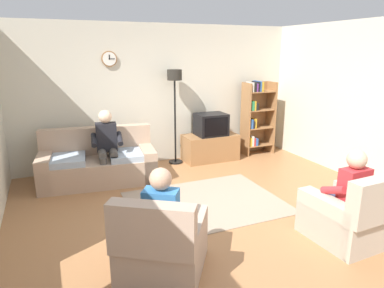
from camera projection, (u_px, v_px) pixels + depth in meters
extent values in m
plane|color=#9E6B42|center=(221.00, 213.00, 4.81)|extent=(12.00, 12.00, 0.00)
cube|color=beige|center=(160.00, 95.00, 6.82)|extent=(6.20, 0.12, 2.70)
cylinder|color=olive|center=(109.00, 59.00, 6.20)|extent=(0.28, 0.03, 0.28)
cylinder|color=white|center=(109.00, 59.00, 6.19)|extent=(0.24, 0.01, 0.24)
cube|color=black|center=(109.00, 57.00, 6.17)|extent=(0.02, 0.01, 0.09)
cube|color=black|center=(112.00, 59.00, 6.20)|extent=(0.11, 0.01, 0.01)
cube|color=beige|center=(380.00, 105.00, 5.53)|extent=(0.12, 5.80, 2.70)
cube|color=tan|center=(99.00, 171.00, 5.87)|extent=(1.98, 1.05, 0.42)
cube|color=tan|center=(96.00, 140.00, 6.09)|extent=(1.91, 0.41, 0.48)
cube|color=tan|center=(147.00, 162.00, 6.09)|extent=(0.31, 0.86, 0.56)
cube|color=tan|center=(45.00, 172.00, 5.63)|extent=(0.31, 0.86, 0.56)
cube|color=#9EADBC|center=(128.00, 155.00, 5.90)|extent=(0.67, 0.74, 0.10)
cube|color=#9EADBC|center=(66.00, 160.00, 5.62)|extent=(0.67, 0.74, 0.10)
cube|color=olive|center=(210.00, 147.00, 7.09)|extent=(1.10, 0.56, 0.53)
cube|color=black|center=(205.00, 143.00, 7.31)|extent=(1.10, 0.04, 0.03)
cube|color=black|center=(211.00, 124.00, 6.94)|extent=(0.60, 0.48, 0.44)
cube|color=black|center=(216.00, 127.00, 6.73)|extent=(0.50, 0.01, 0.36)
cube|color=olive|center=(245.00, 120.00, 7.32)|extent=(0.04, 0.36, 1.55)
cube|color=olive|center=(270.00, 117.00, 7.56)|extent=(0.04, 0.36, 1.55)
cube|color=olive|center=(254.00, 117.00, 7.59)|extent=(0.64, 0.02, 1.55)
cube|color=olive|center=(257.00, 144.00, 7.59)|extent=(0.60, 0.34, 0.02)
cube|color=gold|center=(248.00, 141.00, 7.45)|extent=(0.04, 0.28, 0.19)
cube|color=silver|center=(250.00, 140.00, 7.47)|extent=(0.05, 0.28, 0.22)
cube|color=red|center=(252.00, 141.00, 7.49)|extent=(0.03, 0.28, 0.17)
cube|color=#2D59A5|center=(254.00, 141.00, 7.51)|extent=(0.06, 0.28, 0.16)
cube|color=olive|center=(258.00, 127.00, 7.49)|extent=(0.60, 0.34, 0.02)
cube|color=#2D59A5|center=(249.00, 123.00, 7.35)|extent=(0.05, 0.28, 0.20)
cube|color=black|center=(251.00, 124.00, 7.38)|extent=(0.04, 0.28, 0.15)
cube|color=gold|center=(253.00, 123.00, 7.39)|extent=(0.03, 0.28, 0.20)
cube|color=olive|center=(259.00, 110.00, 7.39)|extent=(0.60, 0.34, 0.02)
cube|color=#267F4C|center=(250.00, 105.00, 7.25)|extent=(0.06, 0.28, 0.20)
cube|color=gold|center=(252.00, 105.00, 7.27)|extent=(0.04, 0.28, 0.20)
cube|color=black|center=(254.00, 106.00, 7.30)|extent=(0.06, 0.28, 0.16)
cube|color=olive|center=(260.00, 91.00, 7.29)|extent=(0.60, 0.34, 0.02)
cube|color=silver|center=(250.00, 87.00, 7.15)|extent=(0.03, 0.28, 0.20)
cube|color=black|center=(252.00, 87.00, 7.17)|extent=(0.05, 0.28, 0.19)
cube|color=#72338C|center=(254.00, 87.00, 7.19)|extent=(0.03, 0.28, 0.17)
cube|color=black|center=(256.00, 86.00, 7.20)|extent=(0.03, 0.28, 0.20)
cube|color=#2D59A5|center=(257.00, 86.00, 7.21)|extent=(0.03, 0.28, 0.21)
cube|color=gold|center=(259.00, 86.00, 7.23)|extent=(0.05, 0.28, 0.20)
cylinder|color=black|center=(176.00, 162.00, 6.97)|extent=(0.28, 0.28, 0.03)
cylinder|color=black|center=(175.00, 121.00, 6.75)|extent=(0.04, 0.04, 1.70)
cylinder|color=black|center=(175.00, 75.00, 6.52)|extent=(0.28, 0.28, 0.20)
cube|color=tan|center=(163.00, 251.00, 3.53)|extent=(1.13, 1.14, 0.40)
cube|color=tan|center=(152.00, 230.00, 3.06)|extent=(0.77, 0.59, 0.50)
cube|color=tan|center=(136.00, 241.00, 3.58)|extent=(0.61, 0.78, 0.56)
cube|color=tan|center=(193.00, 246.00, 3.48)|extent=(0.61, 0.78, 0.56)
cube|color=#BCAD99|center=(346.00, 223.00, 4.12)|extent=(0.84, 0.87, 0.40)
cube|color=#BCAD99|center=(379.00, 200.00, 3.68)|extent=(0.81, 0.21, 0.50)
cube|color=#BCAD99|center=(326.00, 221.00, 3.99)|extent=(0.23, 0.81, 0.56)
cube|color=#BCAD99|center=(362.00, 211.00, 4.24)|extent=(0.23, 0.81, 0.56)
cube|color=gray|center=(206.00, 202.00, 5.13)|extent=(2.20, 1.70, 0.01)
cube|color=black|center=(106.00, 137.00, 5.83)|extent=(0.36, 0.24, 0.48)
sphere|color=beige|center=(105.00, 117.00, 5.73)|extent=(0.22, 0.22, 0.22)
cylinder|color=#4C4742|center=(114.00, 153.00, 5.75)|extent=(0.17, 0.39, 0.13)
cylinder|color=#4C4742|center=(102.00, 154.00, 5.70)|extent=(0.17, 0.39, 0.13)
cylinder|color=#4C4742|center=(115.00, 172.00, 5.64)|extent=(0.12, 0.12, 0.52)
cylinder|color=#4C4742|center=(104.00, 174.00, 5.60)|extent=(0.12, 0.12, 0.52)
cylinder|color=black|center=(120.00, 138.00, 5.81)|extent=(0.13, 0.34, 0.20)
cylinder|color=black|center=(94.00, 140.00, 5.69)|extent=(0.13, 0.34, 0.20)
cube|color=#3372B2|center=(161.00, 213.00, 3.36)|extent=(0.39, 0.35, 0.48)
sphere|color=tan|center=(161.00, 179.00, 3.28)|extent=(0.22, 0.22, 0.22)
cylinder|color=#4C4742|center=(158.00, 225.00, 3.62)|extent=(0.32, 0.39, 0.13)
cylinder|color=#4C4742|center=(175.00, 226.00, 3.59)|extent=(0.32, 0.39, 0.13)
cylinder|color=#4C4742|center=(163.00, 234.00, 3.86)|extent=(0.15, 0.15, 0.40)
cylinder|color=#4C4742|center=(179.00, 236.00, 3.83)|extent=(0.15, 0.15, 0.40)
cylinder|color=#3372B2|center=(144.00, 209.00, 3.50)|extent=(0.26, 0.33, 0.20)
cylinder|color=#3372B2|center=(184.00, 212.00, 3.43)|extent=(0.26, 0.33, 0.20)
cube|color=red|center=(354.00, 188.00, 3.96)|extent=(0.35, 0.21, 0.48)
sphere|color=#D8AD8C|center=(357.00, 159.00, 3.87)|extent=(0.22, 0.22, 0.22)
cylinder|color=#2D334C|center=(333.00, 203.00, 4.15)|extent=(0.15, 0.39, 0.13)
cylinder|color=#2D334C|center=(344.00, 200.00, 4.22)|extent=(0.15, 0.39, 0.13)
cylinder|color=#2D334C|center=(319.00, 213.00, 4.37)|extent=(0.11, 0.11, 0.40)
cylinder|color=#2D334C|center=(330.00, 210.00, 4.45)|extent=(0.11, 0.11, 0.40)
cylinder|color=red|center=(333.00, 190.00, 3.96)|extent=(0.10, 0.33, 0.20)
cylinder|color=red|center=(359.00, 184.00, 4.14)|extent=(0.10, 0.33, 0.20)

